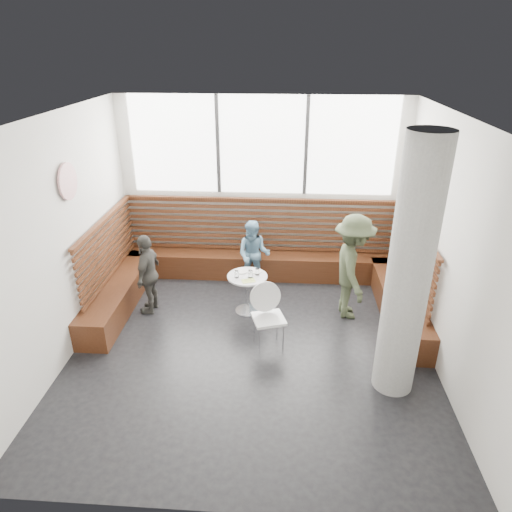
# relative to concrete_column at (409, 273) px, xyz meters

# --- Properties ---
(room) EXTENTS (5.00, 5.00, 3.20)m
(room) POSITION_rel_concrete_column_xyz_m (-1.85, 0.60, 0.00)
(room) COLOR silver
(room) RESTS_ON ground
(booth) EXTENTS (5.00, 2.50, 1.44)m
(booth) POSITION_rel_concrete_column_xyz_m (-1.85, 2.37, -1.19)
(booth) COLOR #3D1E0F
(booth) RESTS_ON ground
(concrete_column) EXTENTS (0.50, 0.50, 3.20)m
(concrete_column) POSITION_rel_concrete_column_xyz_m (0.00, 0.00, 0.00)
(concrete_column) COLOR gray
(concrete_column) RESTS_ON ground
(wall_art) EXTENTS (0.03, 0.50, 0.50)m
(wall_art) POSITION_rel_concrete_column_xyz_m (-4.31, 1.00, 0.70)
(wall_art) COLOR white
(wall_art) RESTS_ON room
(cafe_table) EXTENTS (0.63, 0.63, 0.65)m
(cafe_table) POSITION_rel_concrete_column_xyz_m (-1.99, 1.61, -1.13)
(cafe_table) COLOR silver
(cafe_table) RESTS_ON ground
(cafe_chair) EXTENTS (0.45, 0.44, 0.94)m
(cafe_chair) POSITION_rel_concrete_column_xyz_m (-1.61, 0.77, -1.05)
(cafe_chair) COLOR white
(cafe_chair) RESTS_ON ground
(adult_man) EXTENTS (0.68, 1.12, 1.68)m
(adult_man) POSITION_rel_concrete_column_xyz_m (-0.37, 1.63, -0.76)
(adult_man) COLOR #3F4931
(adult_man) RESTS_ON ground
(child_back) EXTENTS (0.65, 0.53, 1.22)m
(child_back) POSITION_rel_concrete_column_xyz_m (-1.95, 2.48, -0.99)
(child_back) COLOR #6C9CBC
(child_back) RESTS_ON ground
(child_left) EXTENTS (0.39, 0.80, 1.32)m
(child_left) POSITION_rel_concrete_column_xyz_m (-3.55, 1.55, -0.94)
(child_left) COLOR #474540
(child_left) RESTS_ON ground
(plate_near) EXTENTS (0.21, 0.21, 0.01)m
(plate_near) POSITION_rel_concrete_column_xyz_m (-2.09, 1.75, -0.94)
(plate_near) COLOR white
(plate_near) RESTS_ON cafe_table
(plate_far) EXTENTS (0.19, 0.19, 0.01)m
(plate_far) POSITION_rel_concrete_column_xyz_m (-1.87, 1.76, -0.94)
(plate_far) COLOR white
(plate_far) RESTS_ON cafe_table
(glass_left) EXTENTS (0.07, 0.07, 0.11)m
(glass_left) POSITION_rel_concrete_column_xyz_m (-2.15, 1.54, -0.90)
(glass_left) COLOR white
(glass_left) RESTS_ON cafe_table
(glass_mid) EXTENTS (0.08, 0.08, 0.12)m
(glass_mid) POSITION_rel_concrete_column_xyz_m (-1.94, 1.55, -0.89)
(glass_mid) COLOR white
(glass_mid) RESTS_ON cafe_table
(glass_right) EXTENTS (0.07, 0.07, 0.11)m
(glass_right) POSITION_rel_concrete_column_xyz_m (-1.83, 1.65, -0.90)
(glass_right) COLOR white
(glass_right) RESTS_ON cafe_table
(menu_card) EXTENTS (0.24, 0.20, 0.00)m
(menu_card) POSITION_rel_concrete_column_xyz_m (-1.96, 1.44, -0.95)
(menu_card) COLOR #A5C64C
(menu_card) RESTS_ON cafe_table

